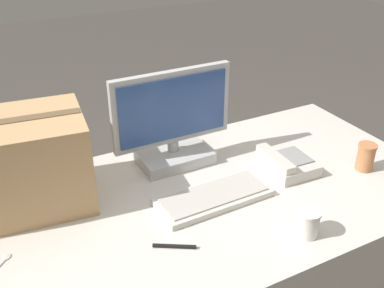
{
  "coord_description": "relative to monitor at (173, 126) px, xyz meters",
  "views": [
    {
      "loc": [
        -0.63,
        -1.14,
        1.66
      ],
      "look_at": [
        0.03,
        0.12,
        0.87
      ],
      "focal_mm": 42.0,
      "sensor_mm": 36.0,
      "label": 1
    }
  ],
  "objects": [
    {
      "name": "cardboard_box",
      "position": [
        -0.56,
        -0.02,
        0.0
      ],
      "size": [
        0.45,
        0.36,
        0.32
      ],
      "rotation": [
        0.0,
        0.0,
        -0.11
      ],
      "color": "tan",
      "rests_on": "office_desk"
    },
    {
      "name": "desk_phone",
      "position": [
        0.36,
        -0.26,
        -0.12
      ],
      "size": [
        0.18,
        0.22,
        0.08
      ],
      "rotation": [
        0.0,
        0.0,
        -0.04
      ],
      "color": "beige",
      "rests_on": "office_desk"
    },
    {
      "name": "office_desk",
      "position": [
        -0.02,
        -0.27,
        -0.51
      ],
      "size": [
        1.8,
        0.9,
        0.72
      ],
      "color": "beige",
      "rests_on": "ground_plane"
    },
    {
      "name": "keyboard",
      "position": [
        0.01,
        -0.31,
        -0.14
      ],
      "size": [
        0.41,
        0.18,
        0.03
      ],
      "rotation": [
        0.0,
        0.0,
        0.02
      ],
      "color": "beige",
      "rests_on": "office_desk"
    },
    {
      "name": "paper_cup_left",
      "position": [
        0.18,
        -0.6,
        -0.11
      ],
      "size": [
        0.08,
        0.08,
        0.09
      ],
      "color": "white",
      "rests_on": "office_desk"
    },
    {
      "name": "monitor",
      "position": [
        0.0,
        0.0,
        0.0
      ],
      "size": [
        0.48,
        0.21,
        0.38
      ],
      "color": "#B7B7B7",
      "rests_on": "office_desk"
    },
    {
      "name": "paper_cup_right",
      "position": [
        0.63,
        -0.4,
        -0.1
      ],
      "size": [
        0.07,
        0.07,
        0.11
      ],
      "color": "#BC7547",
      "rests_on": "office_desk"
    },
    {
      "name": "pen_marker",
      "position": [
        -0.22,
        -0.46,
        -0.15
      ],
      "size": [
        0.12,
        0.08,
        0.01
      ],
      "rotation": [
        0.0,
        0.0,
        5.74
      ],
      "color": "black",
      "rests_on": "office_desk"
    }
  ]
}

